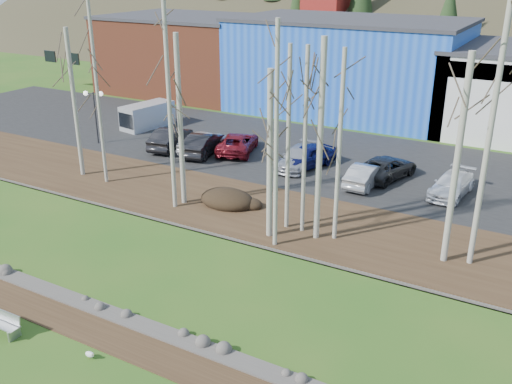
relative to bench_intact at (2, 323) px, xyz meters
The scene contains 36 objects.
ground 4.59m from the bench_intact, ahead, with size 200.00×200.00×0.00m, color #285818.
dirt_strip 4.94m from the bench_intact, 22.09° to the left, with size 80.00×1.80×0.03m, color #382616.
near_bank_rocks 5.40m from the bench_intact, 32.01° to the left, with size 80.00×0.80×0.50m, color #47423D, non-canonical shape.
river 8.33m from the bench_intact, 56.73° to the left, with size 80.00×8.00×0.90m, color black, non-canonical shape.
far_bank_rocks 11.96m from the bench_intact, 67.57° to the left, with size 80.00×0.80×0.46m, color #47423D, non-canonical shape.
far_bank 14.97m from the bench_intact, 72.25° to the left, with size 80.00×7.00×0.15m, color #382616.
parking_lot 25.17m from the bench_intact, 79.56° to the left, with size 80.00×14.00×0.14m, color black.
building_brick 43.49m from the bench_intact, 116.64° to the left, with size 16.32×12.24×7.80m.
building_blue 38.96m from the bench_intact, 92.13° to the left, with size 20.40×12.24×8.30m.
bench_intact is the anchor object (origin of this frame).
seagull 3.97m from the bench_intact, ahead, with size 0.44×0.20×0.31m.
dirt_mound 14.19m from the bench_intact, 86.13° to the left, with size 3.23×2.28×0.63m, color black.
birch_0 17.37m from the bench_intact, 125.41° to the left, with size 0.27×0.27×9.17m.
birch_1 16.32m from the bench_intact, 119.06° to the left, with size 0.20×0.20×11.26m.
birch_2 13.94m from the bench_intact, 95.67° to the left, with size 0.28×0.28×9.38m.
birch_3 13.59m from the bench_intact, 96.42° to the left, with size 0.23×0.23×11.13m.
birch_4 13.38m from the bench_intact, 67.53° to the left, with size 0.29×0.29×8.28m.
birch_5 14.80m from the bench_intact, 68.42° to the left, with size 0.21×0.21×9.25m.
birch_6 13.40m from the bench_intact, 63.17° to the left, with size 0.21×0.21×10.54m.
birch_7 15.29m from the bench_intact, 61.20° to the left, with size 0.29×0.29×9.72m.
birch_8 19.32m from the bench_intact, 45.93° to the left, with size 0.29×0.29×9.42m.
birch_9 20.54m from the bench_intact, 44.37° to the left, with size 0.25×0.25×11.43m.
birch_10 15.13m from the bench_intact, 65.17° to the left, with size 0.21×0.21×9.25m.
birch_11 15.92m from the bench_intact, 59.15° to the left, with size 0.21×0.21×9.25m.
street_lamp 23.90m from the bench_intact, 125.57° to the left, with size 1.44×0.75×3.95m.
car_0 22.27m from the bench_intact, 104.90° to the left, with size 1.83×4.55×1.55m, color white.
car_1 22.56m from the bench_intact, 111.39° to the left, with size 1.63×4.68×1.54m, color black.
car_2 22.88m from the bench_intact, 98.71° to the left, with size 2.30×4.98×1.38m, color maroon.
car_3 21.89m from the bench_intact, 85.41° to the left, with size 1.88×4.63×1.34m, color #ACADB4.
car_4 22.22m from the bench_intact, 84.19° to the left, with size 1.79×4.46×1.52m, color #111554.
car_5 21.88m from the bench_intact, 72.04° to the left, with size 1.45×4.17×1.37m, color #B8B8BA.
car_6 23.88m from the bench_intact, 72.30° to the left, with size 2.20×4.77×1.32m, color #27282A.
car_7 24.69m from the bench_intact, 61.87° to the left, with size 1.78×4.37×1.27m, color white.
car_8 23.94m from the bench_intact, 71.90° to the left, with size 2.20×4.77×1.32m, color #27282A.
car_9 21.68m from the bench_intact, 104.32° to the left, with size 1.63×4.68×1.54m, color black.
van_grey 27.96m from the bench_intact, 118.77° to the left, with size 2.57×4.72×1.96m.
Camera 1 is at (12.40, -10.55, 12.81)m, focal length 40.00 mm.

